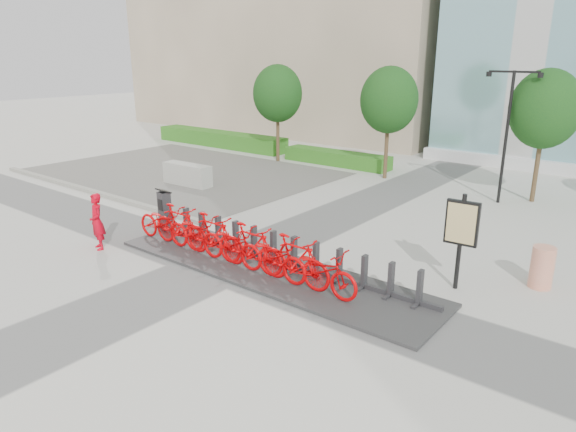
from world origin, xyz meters
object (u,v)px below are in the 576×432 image
Objects in this scene: construction_barrel at (542,267)px; map_sign at (461,227)px; bike_0 at (164,223)px; kiosk at (165,210)px; jersey_barrier at (187,174)px; worker_red at (97,222)px.

map_sign reaches higher than construction_barrel.
bike_0 is 1.04m from kiosk.
jersey_barrier is at bearing 173.84° from construction_barrel.
worker_red is at bearing -62.50° from jersey_barrier.
bike_0 is 8.60m from map_sign.
kiosk is at bearing 97.72° from worker_red.
bike_0 is 0.88× the size of jersey_barrier.
kiosk is 0.57× the size of jersey_barrier.
bike_0 is 2.04× the size of construction_barrel.
jersey_barrier is (-14.96, 1.62, -0.06)m from construction_barrel.
worker_red is (-1.17, -1.49, 0.20)m from bike_0.
bike_0 is at bearing 69.77° from worker_red.
kiosk reaches higher than construction_barrel.
jersey_barrier is at bearing 43.55° from bike_0.
worker_red is 10.18m from map_sign.
bike_0 is 7.47m from jersey_barrier.
kiosk is at bearing 48.93° from bike_0.
bike_0 is at bearing -167.29° from map_sign.
map_sign is at bearing 19.60° from kiosk.
jersey_barrier is at bearing 137.76° from worker_red.
map_sign reaches higher than bike_0.
map_sign reaches higher than worker_red.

